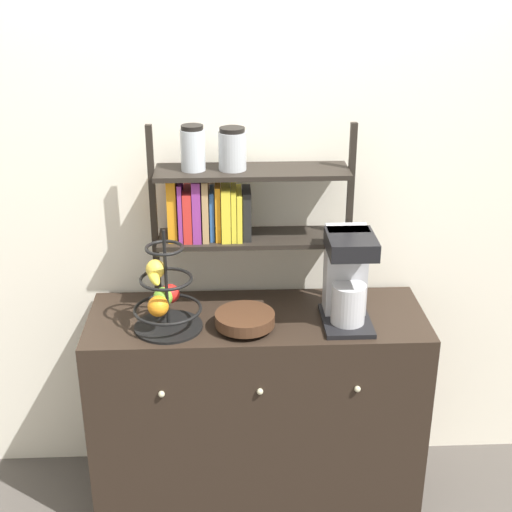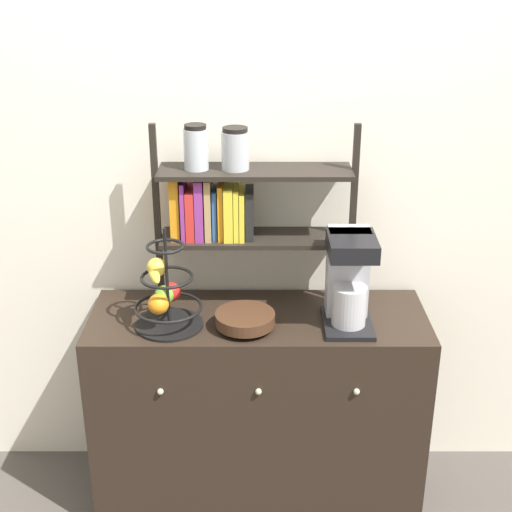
# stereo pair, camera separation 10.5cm
# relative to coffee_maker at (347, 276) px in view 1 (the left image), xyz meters

# --- Properties ---
(wall_back) EXTENTS (7.00, 0.05, 2.60)m
(wall_back) POSITION_rel_coffee_maker_xyz_m (-0.33, 0.32, 0.28)
(wall_back) COLOR silver
(wall_back) RESTS_ON ground_plane
(sideboard) EXTENTS (1.29, 0.48, 0.83)m
(sideboard) POSITION_rel_coffee_maker_xyz_m (-0.33, 0.04, -0.60)
(sideboard) COLOR black
(sideboard) RESTS_ON ground_plane
(coffee_maker) EXTENTS (0.18, 0.25, 0.36)m
(coffee_maker) POSITION_rel_coffee_maker_xyz_m (0.00, 0.00, 0.00)
(coffee_maker) COLOR black
(coffee_maker) RESTS_ON sideboard
(fruit_stand) EXTENTS (0.25, 0.25, 0.39)m
(fruit_stand) POSITION_rel_coffee_maker_xyz_m (-0.67, -0.03, -0.05)
(fruit_stand) COLOR black
(fruit_stand) RESTS_ON sideboard
(wooden_bowl) EXTENTS (0.22, 0.22, 0.06)m
(wooden_bowl) POSITION_rel_coffee_maker_xyz_m (-0.38, -0.05, -0.14)
(wooden_bowl) COLOR #422819
(wooden_bowl) RESTS_ON sideboard
(shelf_hutch) EXTENTS (0.76, 0.20, 0.71)m
(shelf_hutch) POSITION_rel_coffee_maker_xyz_m (-0.45, 0.17, 0.25)
(shelf_hutch) COLOR black
(shelf_hutch) RESTS_ON sideboard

